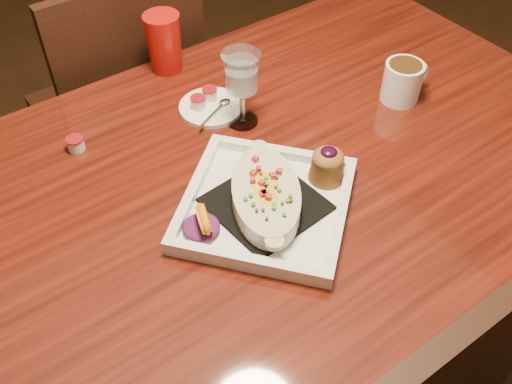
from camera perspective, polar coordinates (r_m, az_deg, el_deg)
floor at (r=1.71m, az=-0.22°, el=-16.28°), size 7.00×7.00×0.00m
table at (r=1.17m, az=-0.30°, el=-1.35°), size 1.50×0.90×0.75m
chair_far at (r=1.69m, az=-12.88°, el=8.22°), size 0.42×0.42×0.93m
plate at (r=1.02m, az=1.49°, el=-0.48°), size 0.40×0.40×0.08m
coffee_mug at (r=1.29m, az=14.53°, el=10.78°), size 0.12×0.08×0.09m
goblet at (r=1.15m, az=-1.46°, el=11.46°), size 0.08×0.08×0.16m
saucer at (r=1.25m, az=-4.67°, el=8.59°), size 0.14×0.14×0.09m
creamer_loose at (r=1.19m, az=-17.59°, el=4.63°), size 0.04×0.04×0.03m
red_tumbler at (r=1.35m, az=-9.16°, el=14.49°), size 0.08×0.08×0.14m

